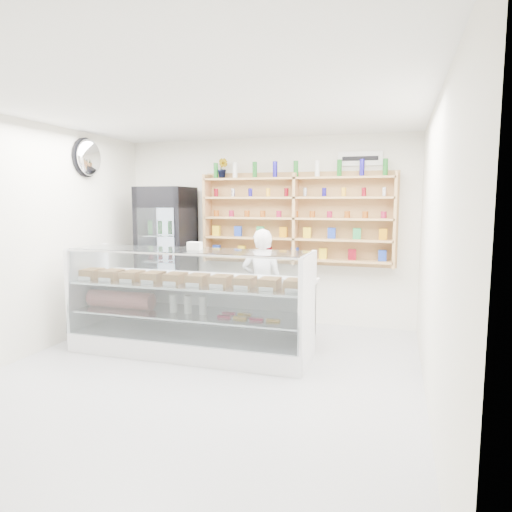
% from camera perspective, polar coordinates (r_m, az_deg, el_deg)
% --- Properties ---
extents(room, '(5.00, 5.00, 5.00)m').
position_cam_1_polar(room, '(4.68, -7.25, 1.26)').
color(room, '#AEAEB3').
rests_on(room, ground).
extents(display_counter, '(2.94, 0.88, 1.28)m').
position_cam_1_polar(display_counter, '(5.69, -8.16, -8.46)').
color(display_counter, white).
rests_on(display_counter, floor).
extents(shop_worker, '(0.58, 0.41, 1.49)m').
position_cam_1_polar(shop_worker, '(6.13, 0.78, -3.52)').
color(shop_worker, silver).
rests_on(shop_worker, floor).
extents(drinks_cooler, '(0.77, 0.75, 2.06)m').
position_cam_1_polar(drinks_cooler, '(7.16, -11.06, 0.21)').
color(drinks_cooler, black).
rests_on(drinks_cooler, floor).
extents(wall_shelving, '(2.84, 0.28, 1.33)m').
position_cam_1_polar(wall_shelving, '(6.74, 4.94, 4.67)').
color(wall_shelving, tan).
rests_on(wall_shelving, back_wall).
extents(potted_plant, '(0.19, 0.17, 0.30)m').
position_cam_1_polar(potted_plant, '(7.08, -4.18, 10.86)').
color(potted_plant, '#1E6626').
rests_on(potted_plant, wall_shelving).
extents(security_mirror, '(0.15, 0.50, 0.50)m').
position_cam_1_polar(security_mirror, '(6.84, -20.15, 11.49)').
color(security_mirror, silver).
rests_on(security_mirror, left_wall).
extents(wall_sign, '(0.62, 0.03, 0.20)m').
position_cam_1_polar(wall_sign, '(6.76, 12.90, 11.79)').
color(wall_sign, white).
rests_on(wall_sign, back_wall).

